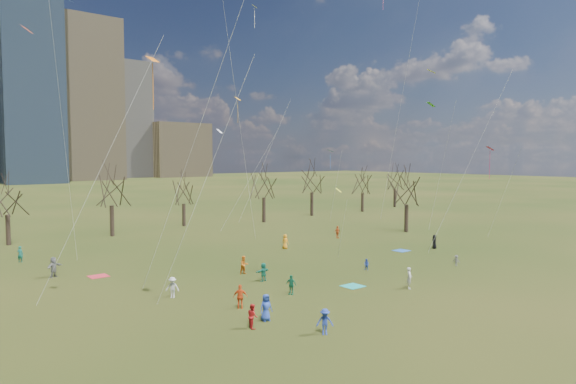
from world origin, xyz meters
TOP-DOWN VIEW (x-y plane):
  - ground at (0.00, 0.00)m, footprint 500.00×500.00m
  - bare_tree_row at (-0.09, 37.22)m, footprint 113.04×29.80m
  - blanket_teal at (-1.55, 1.83)m, footprint 1.60×1.50m
  - blanket_navy at (14.09, 9.36)m, footprint 1.60×1.50m
  - blanket_crimson at (-16.25, 18.20)m, footprint 1.60×1.50m
  - person_0 at (-12.17, -0.75)m, footprint 0.91×0.66m
  - person_1 at (1.37, -1.49)m, footprint 0.73×0.72m
  - person_2 at (-13.63, -1.36)m, footprint 0.75×0.86m
  - person_3 at (11.79, 1.00)m, footprint 0.52×0.74m
  - person_4 at (-11.96, 2.46)m, footprint 1.03×0.90m
  - person_5 at (-6.09, 7.77)m, footprint 1.50×0.71m
  - person_6 at (18.02, 7.82)m, footprint 0.84×0.92m
  - person_8 at (3.71, 5.12)m, footprint 0.49×0.58m
  - person_9 at (-14.33, 7.89)m, footprint 1.13×1.10m
  - person_10 at (14.77, 20.14)m, footprint 0.93×0.39m
  - person_11 at (-19.35, 20.30)m, footprint 1.68×1.34m
  - person_12 at (4.78, 18.39)m, footprint 0.76×0.94m
  - person_13 at (-20.16, 29.16)m, footprint 0.69×0.69m
  - person_14 at (-5.94, 10.87)m, footprint 0.85×0.68m
  - person_15 at (-11.02, -4.98)m, footprint 1.15×1.07m
  - person_16 at (-6.96, 3.07)m, footprint 0.67×0.95m
  - kites_airborne at (4.49, 13.66)m, footprint 50.78×35.30m

SIDE VIEW (x-z plane):
  - ground at x=0.00m, z-range 0.00..0.00m
  - blanket_teal at x=-1.55m, z-range 0.00..0.03m
  - blanket_navy at x=14.09m, z-range 0.00..0.03m
  - blanket_crimson at x=-16.25m, z-range 0.00..0.03m
  - person_3 at x=11.79m, z-range 0.00..1.04m
  - person_8 at x=3.71m, z-range 0.00..1.06m
  - person_2 at x=-13.63m, z-range 0.00..1.50m
  - person_16 at x=-6.96m, z-range 0.00..1.50m
  - person_9 at x=-14.33m, z-range 0.00..1.55m
  - person_15 at x=-11.02m, z-range 0.00..1.55m
  - person_5 at x=-6.09m, z-range 0.00..1.56m
  - person_10 at x=14.77m, z-range 0.00..1.58m
  - person_6 at x=18.02m, z-range 0.00..1.58m
  - person_13 at x=-20.16m, z-range 0.00..1.62m
  - person_14 at x=-5.94m, z-range 0.00..1.65m
  - person_4 at x=-11.96m, z-range 0.00..1.67m
  - person_12 at x=4.78m, z-range 0.00..1.67m
  - person_1 at x=1.37m, z-range 0.00..1.71m
  - person_0 at x=-12.17m, z-range 0.00..1.72m
  - person_11 at x=-19.35m, z-range 0.00..1.79m
  - bare_tree_row at x=-0.09m, z-range 1.37..10.87m
  - kites_airborne at x=4.49m, z-range -3.48..29.14m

